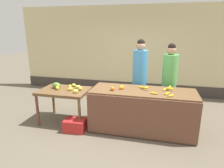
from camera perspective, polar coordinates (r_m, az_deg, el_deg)
name	(u,v)px	position (r m, az deg, el deg)	size (l,w,h in m)	color
ground_plane	(121,127)	(4.47, 2.58, -12.40)	(24.00, 24.00, 0.00)	#665B4C
market_wall_back	(137,52)	(6.56, 7.20, 9.42)	(8.13, 0.23, 2.85)	beige
fruit_stall_counter	(142,111)	(4.21, 8.80, -7.71)	(2.16, 0.82, 0.89)	brown
side_table_wooden	(64,94)	(4.62, -13.81, -2.73)	(1.11, 0.79, 0.77)	brown
banana_bunch_pile	(158,90)	(4.07, 13.22, -1.68)	(0.71, 0.60, 0.07)	gold
orange_pile	(119,88)	(4.07, 1.96, -1.08)	(0.27, 0.26, 0.09)	orange
mango_papaya_pile	(65,87)	(4.64, -13.70, -0.75)	(0.79, 0.57, 0.14)	yellow
vendor_woman_blue_shirt	(140,79)	(4.68, 8.09, 1.40)	(0.34, 0.34, 1.90)	#33333D
vendor_woman_green_shirt	(169,82)	(4.77, 16.37, 0.57)	(0.34, 0.34, 1.81)	#33333D
produce_crate	(75,125)	(4.33, -10.80, -11.77)	(0.44, 0.32, 0.26)	red
produce_sack	(108,100)	(5.24, -1.24, -4.61)	(0.36, 0.30, 0.57)	maroon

